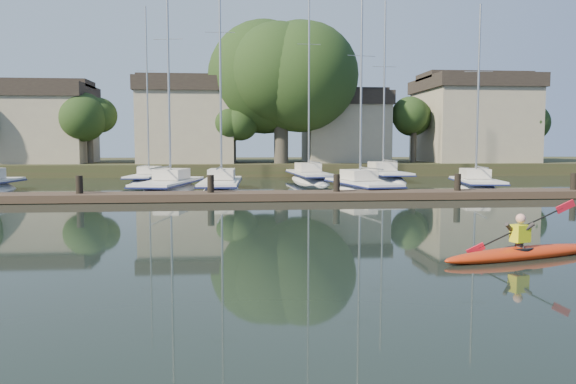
{
  "coord_description": "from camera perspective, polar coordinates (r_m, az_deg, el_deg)",
  "views": [
    {
      "loc": [
        -1.78,
        -12.5,
        2.67
      ],
      "look_at": [
        -0.23,
        4.43,
        1.2
      ],
      "focal_mm": 35.0,
      "sensor_mm": 36.0,
      "label": 1
    }
  ],
  "objects": [
    {
      "name": "ground",
      "position": [
        12.91,
        2.83,
        -7.0
      ],
      "size": [
        160.0,
        160.0,
        0.0
      ],
      "primitive_type": "plane",
      "color": "black",
      "rests_on": "ground"
    },
    {
      "name": "sailboat_4",
      "position": [
        34.5,
        18.56,
        -0.07
      ],
      "size": [
        3.3,
        7.27,
        11.91
      ],
      "rotation": [
        0.0,
        0.0,
        -0.18
      ],
      "color": "white",
      "rests_on": "ground"
    },
    {
      "name": "sailboat_5",
      "position": [
        40.34,
        -14.0,
        0.77
      ],
      "size": [
        2.63,
        8.12,
        13.2
      ],
      "rotation": [
        0.0,
        0.0,
        -0.1
      ],
      "color": "white",
      "rests_on": "ground"
    },
    {
      "name": "dock",
      "position": [
        26.68,
        -1.4,
        -0.36
      ],
      "size": [
        34.0,
        2.0,
        1.8
      ],
      "color": "#463428",
      "rests_on": "ground"
    },
    {
      "name": "sailboat_1",
      "position": [
        31.85,
        -11.96,
        -0.33
      ],
      "size": [
        3.81,
        9.1,
        14.47
      ],
      "rotation": [
        0.0,
        0.0,
        -0.19
      ],
      "color": "white",
      "rests_on": "ground"
    },
    {
      "name": "sailboat_6",
      "position": [
        40.38,
        2.18,
        0.87
      ],
      "size": [
        2.84,
        10.57,
        16.62
      ],
      "rotation": [
        0.0,
        0.0,
        0.06
      ],
      "color": "white",
      "rests_on": "ground"
    },
    {
      "name": "kayak",
      "position": [
        14.29,
        22.83,
        -5.49
      ],
      "size": [
        4.56,
        1.93,
        1.47
      ],
      "rotation": [
        0.0,
        0.0,
        0.3
      ],
      "color": "red",
      "rests_on": "ground"
    },
    {
      "name": "shore",
      "position": [
        52.91,
        -1.58,
        5.55
      ],
      "size": [
        90.0,
        25.25,
        12.75
      ],
      "color": "#2B361B",
      "rests_on": "ground"
    },
    {
      "name": "sailboat_2",
      "position": [
        31.9,
        -6.8,
        -0.23
      ],
      "size": [
        2.52,
        9.26,
        15.2
      ],
      "rotation": [
        0.0,
        0.0,
        -0.04
      ],
      "color": "white",
      "rests_on": "ground"
    },
    {
      "name": "sailboat_7",
      "position": [
        41.41,
        9.7,
        0.88
      ],
      "size": [
        2.52,
        8.88,
        14.24
      ],
      "rotation": [
        0.0,
        0.0,
        0.02
      ],
      "color": "white",
      "rests_on": "ground"
    },
    {
      "name": "sailboat_3",
      "position": [
        31.32,
        7.47,
        -0.34
      ],
      "size": [
        3.46,
        8.27,
        12.95
      ],
      "rotation": [
        0.0,
        0.0,
        0.17
      ],
      "color": "white",
      "rests_on": "ground"
    }
  ]
}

